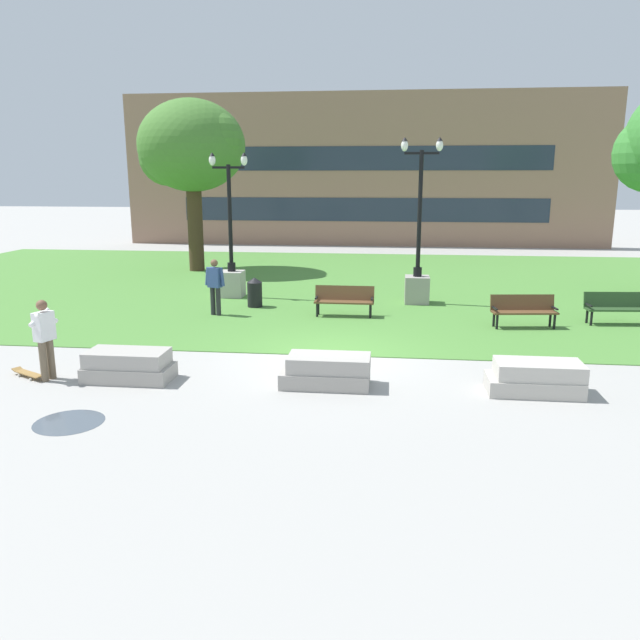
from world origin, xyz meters
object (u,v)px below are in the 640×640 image
at_px(park_bench_near_left, 344,299).
at_px(trash_bin, 255,292).
at_px(person_skateboarder, 45,335).
at_px(concrete_block_left, 327,371).
at_px(person_bystander_near_lawn, 215,284).
at_px(skateboard, 29,374).
at_px(park_bench_near_right, 523,309).
at_px(lamp_post_left, 232,268).
at_px(park_bench_far_left, 617,306).
at_px(lamp_post_center, 418,271).
at_px(concrete_block_right, 536,378).
at_px(concrete_block_center, 128,366).

relative_size(park_bench_near_left, trash_bin, 1.88).
distance_m(person_skateboarder, park_bench_near_left, 8.87).
xyz_separation_m(concrete_block_left, person_bystander_near_lawn, (-4.05, 6.15, 0.68)).
height_order(skateboard, park_bench_near_right, park_bench_near_right).
distance_m(skateboard, lamp_post_left, 9.60).
height_order(person_skateboarder, park_bench_far_left, person_skateboarder).
distance_m(park_bench_near_right, lamp_post_center, 4.25).
xyz_separation_m(park_bench_far_left, person_bystander_near_lawn, (-11.77, -0.17, 0.44)).
xyz_separation_m(skateboard, park_bench_near_left, (6.20, 6.68, 0.45)).
height_order(person_skateboarder, lamp_post_center, lamp_post_center).
relative_size(concrete_block_left, skateboard, 1.82).
height_order(park_bench_near_right, lamp_post_left, lamp_post_left).
relative_size(concrete_block_right, park_bench_near_right, 0.98).
distance_m(lamp_post_center, lamp_post_left, 6.45).
distance_m(concrete_block_right, lamp_post_center, 8.96).
xyz_separation_m(concrete_block_right, park_bench_near_right, (0.85, 5.59, 0.23)).
xyz_separation_m(concrete_block_center, park_bench_near_right, (9.13, 5.72, 0.23)).
bearing_deg(person_bystander_near_lawn, lamp_post_center, 22.58).
relative_size(park_bench_far_left, trash_bin, 1.92).
distance_m(lamp_post_left, trash_bin, 2.09).
distance_m(concrete_block_right, park_bench_far_left, 7.26).
xyz_separation_m(concrete_block_left, trash_bin, (-3.13, 7.50, 0.20)).
height_order(park_bench_near_right, person_bystander_near_lawn, person_bystander_near_lawn).
relative_size(concrete_block_right, lamp_post_left, 0.37).
bearing_deg(lamp_post_left, concrete_block_left, -64.81).
bearing_deg(concrete_block_left, person_bystander_near_lawn, 123.38).
relative_size(concrete_block_center, lamp_post_left, 0.36).
bearing_deg(park_bench_far_left, park_bench_near_left, 178.75).
bearing_deg(lamp_post_left, concrete_block_right, -47.31).
bearing_deg(concrete_block_center, concrete_block_left, 1.47).
distance_m(concrete_block_right, park_bench_near_right, 5.66).
distance_m(lamp_post_left, person_bystander_near_lawn, 3.01).
bearing_deg(lamp_post_left, trash_bin, -54.56).
distance_m(skateboard, trash_bin, 8.34).
height_order(lamp_post_center, trash_bin, lamp_post_center).
bearing_deg(concrete_block_center, person_skateboarder, -173.85).
relative_size(person_skateboarder, lamp_post_center, 0.32).
height_order(concrete_block_center, park_bench_near_right, park_bench_near_right).
relative_size(park_bench_near_left, person_bystander_near_lawn, 1.05).
relative_size(concrete_block_center, concrete_block_right, 1.00).
relative_size(person_skateboarder, park_bench_far_left, 0.93).
bearing_deg(lamp_post_left, person_bystander_near_lawn, -85.24).
distance_m(concrete_block_right, trash_bin, 10.42).
height_order(concrete_block_right, park_bench_far_left, park_bench_far_left).
relative_size(skateboard, trash_bin, 1.03).
relative_size(concrete_block_left, park_bench_near_left, 1.00).
bearing_deg(concrete_block_center, trash_bin, 82.30).
bearing_deg(park_bench_near_right, concrete_block_left, -131.54).
bearing_deg(park_bench_far_left, lamp_post_center, 156.77).
relative_size(park_bench_far_left, person_bystander_near_lawn, 1.08).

